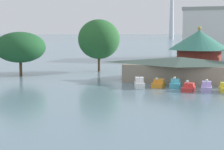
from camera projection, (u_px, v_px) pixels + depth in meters
pedal_boat_white at (139, 84)px, 52.53m from camera, size 2.13×2.99×1.80m
pedal_boat_orange at (158, 84)px, 53.18m from camera, size 1.83×2.46×1.58m
pedal_boat_cyan at (175, 84)px, 52.89m from camera, size 1.57×2.44×1.75m
pedal_boat_red at (189, 88)px, 49.98m from camera, size 1.73×3.07×1.67m
pedal_boat_lavender at (206, 88)px, 49.26m from camera, size 1.53×2.35×1.87m
boathouse at (180, 69)px, 58.93m from camera, size 19.13×8.94×4.05m
green_roof_pavilion at (199, 50)px, 65.73m from camera, size 11.08×11.08×9.08m
shoreline_tree_tall_left at (20, 47)px, 65.81m from camera, size 9.29×9.29×8.12m
shoreline_tree_mid at (99, 39)px, 73.49m from camera, size 8.50×8.50×10.62m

